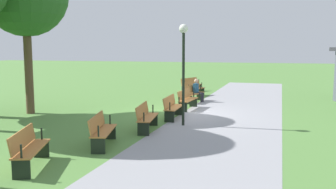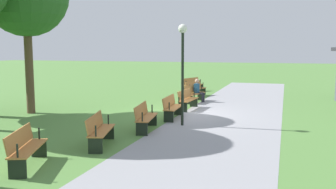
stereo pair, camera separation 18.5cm
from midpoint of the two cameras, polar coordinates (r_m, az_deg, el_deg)
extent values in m
plane|color=#54843D|center=(15.68, 2.59, -2.99)|extent=(120.00, 120.00, 0.00)
cube|color=#939399|center=(15.28, 9.92, -3.35)|extent=(30.60, 4.12, 0.01)
cube|color=#B27538|center=(23.62, 4.16, 1.51)|extent=(1.76, 1.04, 0.04)
cube|color=#B27538|center=(23.71, 3.77, 2.12)|extent=(1.64, 0.73, 0.40)
cube|color=black|center=(24.30, 5.24, 1.10)|extent=(0.19, 0.37, 0.43)
cylinder|color=black|center=(24.25, 5.29, 2.02)|extent=(0.06, 0.06, 0.30)
cube|color=black|center=(23.00, 3.01, 0.78)|extent=(0.19, 0.37, 0.43)
cylinder|color=black|center=(22.94, 3.05, 1.76)|extent=(0.06, 0.06, 0.30)
cube|color=#B27538|center=(21.32, 4.67, 0.89)|extent=(1.78, 0.88, 0.04)
cube|color=#B27538|center=(21.39, 4.20, 1.57)|extent=(1.69, 0.56, 0.40)
cube|color=black|center=(22.05, 5.66, 0.48)|extent=(0.16, 0.38, 0.43)
cylinder|color=black|center=(21.99, 5.72, 1.50)|extent=(0.05, 0.05, 0.30)
cube|color=black|center=(20.65, 3.60, 0.05)|extent=(0.16, 0.38, 0.43)
cylinder|color=black|center=(20.59, 3.66, 1.14)|extent=(0.05, 0.05, 0.30)
cube|color=#B27538|center=(19.01, 4.55, 0.14)|extent=(1.77, 0.71, 0.04)
cube|color=#B27538|center=(19.06, 4.00, 0.89)|extent=(1.72, 0.38, 0.40)
cube|color=black|center=(19.77, 5.43, -0.28)|extent=(0.12, 0.38, 0.43)
cylinder|color=black|center=(19.72, 5.50, 0.85)|extent=(0.05, 0.05, 0.30)
cube|color=black|center=(18.31, 3.58, -0.86)|extent=(0.12, 0.38, 0.43)
cylinder|color=black|center=(18.25, 3.65, 0.37)|extent=(0.05, 0.05, 0.30)
cube|color=#B27538|center=(16.72, 3.55, -0.81)|extent=(1.74, 0.53, 0.04)
cube|color=#B27538|center=(16.75, 2.90, 0.05)|extent=(1.73, 0.20, 0.40)
cube|color=black|center=(17.51, 4.33, -1.22)|extent=(0.08, 0.38, 0.43)
cylinder|color=black|center=(17.46, 4.40, 0.06)|extent=(0.05, 0.05, 0.30)
cube|color=black|center=(16.00, 2.68, -2.00)|extent=(0.08, 0.38, 0.43)
cylinder|color=black|center=(15.94, 2.76, -0.61)|extent=(0.05, 0.05, 0.30)
cube|color=#B27538|center=(14.51, 1.27, -2.01)|extent=(1.74, 0.53, 0.04)
cube|color=#B27538|center=(14.52, 0.51, -1.04)|extent=(1.73, 0.20, 0.40)
cube|color=black|center=(15.31, 1.97, -2.41)|extent=(0.08, 0.38, 0.43)
cylinder|color=black|center=(15.25, 2.05, -0.95)|extent=(0.05, 0.05, 0.30)
cube|color=black|center=(13.78, 0.49, -3.48)|extent=(0.08, 0.38, 0.43)
cylinder|color=black|center=(13.71, 0.57, -1.86)|extent=(0.05, 0.05, 0.30)
cube|color=#B27538|center=(12.43, -2.88, -3.57)|extent=(1.77, 0.71, 0.04)
cube|color=#B27538|center=(12.43, -3.79, -2.44)|extent=(1.72, 0.38, 0.40)
cube|color=black|center=(13.24, -2.18, -3.92)|extent=(0.12, 0.38, 0.43)
cylinder|color=black|center=(13.17, -2.10, -2.24)|extent=(0.05, 0.05, 0.30)
cube|color=black|center=(11.71, -3.66, -5.40)|extent=(0.12, 0.38, 0.43)
cylinder|color=black|center=(11.62, -3.57, -3.50)|extent=(0.05, 0.05, 0.30)
cube|color=#B27538|center=(10.59, -9.76, -5.53)|extent=(1.78, 0.88, 0.04)
cube|color=#B27538|center=(10.59, -10.85, -4.23)|extent=(1.69, 0.56, 0.40)
cube|color=black|center=(11.41, -8.88, -5.80)|extent=(0.16, 0.38, 0.43)
cylinder|color=black|center=(11.32, -8.82, -3.86)|extent=(0.05, 0.05, 0.30)
cube|color=black|center=(9.89, -10.73, -7.86)|extent=(0.16, 0.38, 0.43)
cylinder|color=black|center=(9.79, -10.67, -5.63)|extent=(0.05, 0.05, 0.30)
cube|color=#B27538|center=(9.18, -20.34, -7.85)|extent=(1.76, 1.04, 0.04)
cube|color=#B27538|center=(9.19, -21.60, -6.35)|extent=(1.64, 0.73, 0.40)
cube|color=black|center=(9.99, -18.95, -7.98)|extent=(0.19, 0.37, 0.43)
cylinder|color=black|center=(9.89, -18.93, -5.77)|extent=(0.06, 0.06, 0.30)
cube|color=black|center=(8.52, -21.83, -10.72)|extent=(0.19, 0.37, 0.43)
cylinder|color=black|center=(8.40, -21.83, -8.16)|extent=(0.06, 0.06, 0.30)
cube|color=navy|center=(19.19, 4.76, 0.96)|extent=(0.35, 0.25, 0.50)
sphere|color=tan|center=(19.15, 4.82, 2.12)|extent=(0.22, 0.22, 0.22)
cylinder|color=#23232D|center=(19.24, 5.35, 0.16)|extent=(0.19, 0.38, 0.13)
cylinder|color=#23232D|center=(19.20, 5.84, -0.51)|extent=(0.13, 0.13, 0.43)
cylinder|color=#23232D|center=(19.07, 5.15, 0.10)|extent=(0.19, 0.38, 0.13)
cylinder|color=#23232D|center=(19.03, 5.64, -0.57)|extent=(0.13, 0.13, 0.43)
cylinder|color=brown|center=(16.64, -20.51, 3.86)|extent=(0.34, 0.34, 3.87)
cylinder|color=black|center=(13.07, 2.68, 2.32)|extent=(0.10, 0.10, 3.32)
sphere|color=white|center=(13.05, 2.73, 10.22)|extent=(0.32, 0.32, 0.32)
camera|label=1|loc=(0.09, -89.66, 0.04)|focal=39.13mm
camera|label=2|loc=(0.09, 90.34, -0.04)|focal=39.13mm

